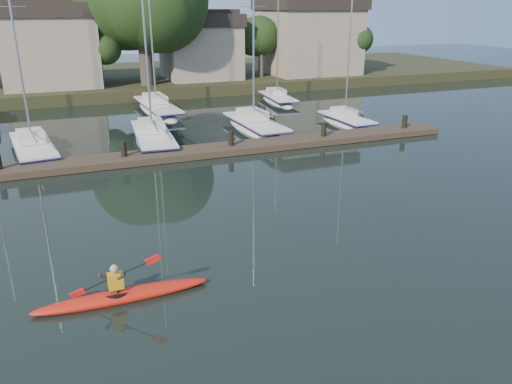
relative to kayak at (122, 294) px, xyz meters
name	(u,v)px	position (x,y,z in m)	size (l,w,h in m)	color
ground	(286,276)	(4.89, -0.50, -0.19)	(160.00, 160.00, 0.00)	black
kayak	(122,294)	(0.00, 0.00, 0.00)	(5.00, 1.06, 1.60)	red
dock	(180,154)	(4.89, 13.50, 0.01)	(34.00, 2.00, 1.80)	#483329
sailboat_1	(35,156)	(-2.67, 17.35, -0.38)	(3.09, 8.49, 13.56)	white
sailboat_2	(153,145)	(4.13, 17.35, -0.38)	(2.78, 9.31, 15.21)	white
sailboat_3	(255,133)	(11.16, 18.04, -0.40)	(2.47, 8.52, 13.64)	white
sailboat_4	(346,126)	(17.84, 17.34, -0.37)	(2.04, 6.29, 10.61)	white
sailboat_6	(158,114)	(6.26, 26.88, -0.38)	(2.64, 10.39, 16.37)	white
sailboat_7	(278,104)	(16.90, 27.22, -0.37)	(2.59, 7.34, 11.59)	white
shore	(133,56)	(6.51, 39.78, 3.03)	(90.00, 25.25, 12.75)	#263219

